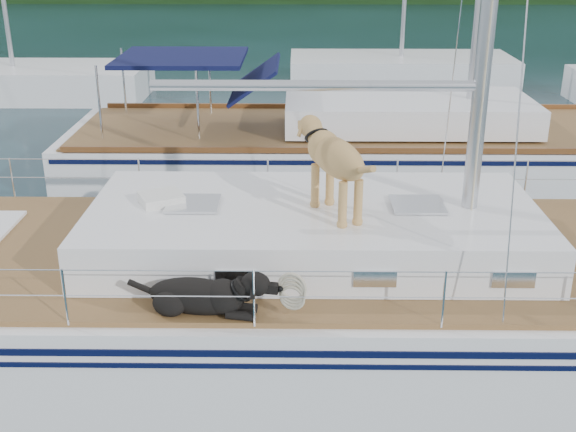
{
  "coord_description": "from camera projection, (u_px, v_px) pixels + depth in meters",
  "views": [
    {
      "loc": [
        0.6,
        -7.81,
        4.79
      ],
      "look_at": [
        0.5,
        0.2,
        1.6
      ],
      "focal_mm": 45.0,
      "sensor_mm": 36.0,
      "label": 1
    }
  ],
  "objects": [
    {
      "name": "bg_boat_west",
      "position": [
        15.0,
        83.0,
        21.97
      ],
      "size": [
        8.0,
        3.0,
        11.65
      ],
      "color": "white",
      "rests_on": "ground"
    },
    {
      "name": "main_sailboat",
      "position": [
        255.0,
        292.0,
        8.78
      ],
      "size": [
        12.0,
        3.8,
        14.01
      ],
      "color": "white",
      "rests_on": "ground"
    },
    {
      "name": "ground",
      "position": [
        248.0,
        340.0,
        9.04
      ],
      "size": [
        120.0,
        120.0,
        0.0
      ],
      "primitive_type": "plane",
      "color": "black",
      "rests_on": "ground"
    },
    {
      "name": "neighbor_sailboat",
      "position": [
        351.0,
        152.0,
        14.49
      ],
      "size": [
        11.0,
        3.5,
        13.3
      ],
      "color": "white",
      "rests_on": "ground"
    },
    {
      "name": "bg_boat_center",
      "position": [
        400.0,
        71.0,
        23.69
      ],
      "size": [
        7.2,
        3.0,
        11.65
      ],
      "color": "white",
      "rests_on": "ground"
    }
  ]
}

